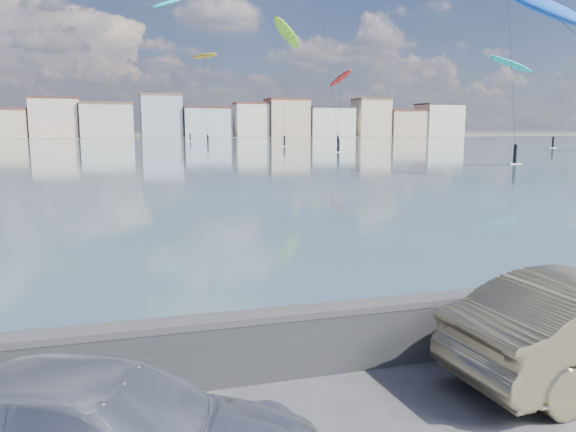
{
  "coord_description": "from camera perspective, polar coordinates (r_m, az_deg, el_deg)",
  "views": [
    {
      "loc": [
        -1.6,
        -4.89,
        3.69
      ],
      "look_at": [
        1.0,
        4.0,
        2.2
      ],
      "focal_mm": 35.0,
      "sensor_mm": 36.0,
      "label": 1
    }
  ],
  "objects": [
    {
      "name": "far_shore_strip",
      "position": [
        204.93,
        -16.03,
        7.75
      ],
      "size": [
        500.0,
        60.0,
        0.0
      ],
      "primitive_type": "cube",
      "color": "#4C473D",
      "rests_on": "ground"
    },
    {
      "name": "kitesurfer_3",
      "position": [
        127.39,
        -8.47,
        15.66
      ],
      "size": [
        6.14,
        12.33,
        19.15
      ],
      "color": "#BF8C19",
      "rests_on": "ground"
    },
    {
      "name": "kitesurfer_5",
      "position": [
        120.19,
        5.36,
        13.65
      ],
      "size": [
        6.4,
        12.86,
        15.45
      ],
      "color": "red",
      "rests_on": "ground"
    },
    {
      "name": "kitesurfer_14",
      "position": [
        47.02,
        24.8,
        18.55
      ],
      "size": [
        5.15,
        17.35,
        14.81
      ],
      "color": "blue",
      "rests_on": "ground"
    },
    {
      "name": "kitesurfer_13",
      "position": [
        112.27,
        -0.1,
        18.0
      ],
      "size": [
        8.75,
        11.72,
        23.93
      ],
      "color": "#8CD826",
      "rests_on": "ground"
    },
    {
      "name": "kitesurfer_2",
      "position": [
        115.9,
        21.67,
        14.07
      ],
      "size": [
        8.76,
        15.24,
        17.28
      ],
      "color": "#19BFBF",
      "rests_on": "ground"
    },
    {
      "name": "kitesurfer_12",
      "position": [
        154.17,
        -12.13,
        20.21
      ],
      "size": [
        9.08,
        9.37,
        36.49
      ],
      "color": "#19BFBF",
      "rests_on": "ground"
    },
    {
      "name": "seawall",
      "position": [
        8.35,
        -4.18,
        -12.73
      ],
      "size": [
        400.0,
        0.36,
        1.08
      ],
      "color": "#28282B",
      "rests_on": "ground"
    },
    {
      "name": "far_buildings",
      "position": [
        190.92,
        -15.68,
        9.49
      ],
      "size": [
        240.79,
        13.26,
        14.6
      ],
      "color": "#CCB293",
      "rests_on": "ground"
    },
    {
      "name": "bay_water",
      "position": [
        96.47,
        -15.47,
        6.61
      ],
      "size": [
        500.0,
        177.0,
        0.0
      ],
      "primitive_type": "cube",
      "color": "#3E5B66",
      "rests_on": "ground"
    }
  ]
}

